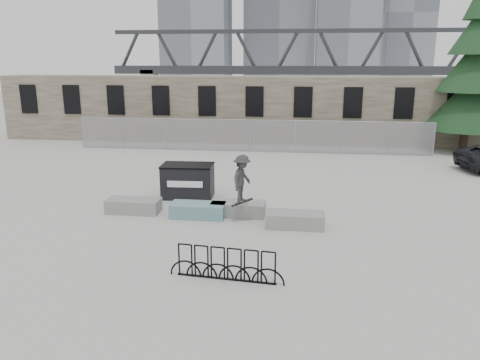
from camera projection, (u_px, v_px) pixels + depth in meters
The scene contains 12 objects.
ground at pixel (216, 216), 17.37m from camera, with size 120.00×120.00×0.00m, color #A8A8A3.
stone_wall at pixel (256, 109), 32.39m from camera, with size 36.00×2.58×4.50m.
chainlink_fence at pixel (251, 135), 29.11m from camera, with size 22.06×0.06×2.02m.
planter_far_left at pixel (134, 205), 17.77m from camera, with size 2.00×0.90×0.51m.
planter_center_left at pixel (198, 210), 17.24m from camera, with size 2.00×0.90×0.51m.
planter_center_right at pixel (238, 208), 17.42m from camera, with size 2.00×0.90×0.51m.
planter_offset at pixel (295, 219), 16.21m from camera, with size 2.00×0.90×0.51m.
dumpster at pixel (188, 181), 19.61m from camera, with size 2.19×1.39×1.41m.
bike_rack at pixel (226, 264), 12.28m from camera, with size 3.13×0.36×0.90m.
spruce_tree at pixel (471, 77), 28.47m from camera, with size 5.10×5.10×11.50m.
truss_bridge at pixel (349, 69), 67.92m from camera, with size 70.00×3.00×9.80m.
skateboarder at pixel (242, 179), 16.32m from camera, with size 0.92×1.23×1.87m.
Camera 1 is at (2.94, -16.22, 5.69)m, focal length 35.00 mm.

